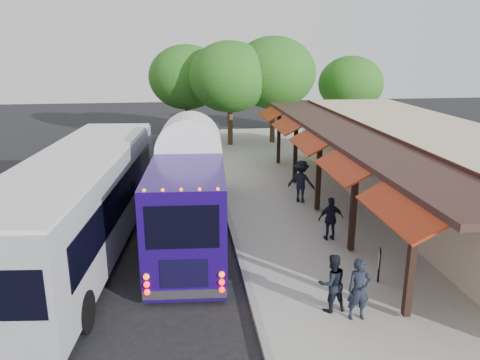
{
  "coord_description": "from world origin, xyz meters",
  "views": [
    {
      "loc": [
        -1.71,
        -13.86,
        6.85
      ],
      "look_at": [
        0.46,
        3.38,
        1.8
      ],
      "focal_mm": 35.0,
      "sensor_mm": 36.0,
      "label": 1
    }
  ],
  "objects_px": {
    "ped_a": "(359,289)",
    "city_bus": "(80,201)",
    "ped_d": "(301,181)",
    "coach_bus": "(191,183)",
    "ped_b": "(332,283)",
    "sign_board": "(380,261)",
    "ped_c": "(331,219)"
  },
  "relations": [
    {
      "from": "ped_a",
      "to": "city_bus",
      "type": "bearing_deg",
      "value": 146.98
    },
    {
      "from": "ped_a",
      "to": "ped_d",
      "type": "height_order",
      "value": "ped_d"
    },
    {
      "from": "coach_bus",
      "to": "ped_a",
      "type": "bearing_deg",
      "value": -55.88
    },
    {
      "from": "coach_bus",
      "to": "city_bus",
      "type": "height_order",
      "value": "coach_bus"
    },
    {
      "from": "coach_bus",
      "to": "ped_a",
      "type": "xyz_separation_m",
      "value": [
        3.99,
        -6.76,
        -0.93
      ]
    },
    {
      "from": "ped_b",
      "to": "ped_a",
      "type": "bearing_deg",
      "value": 131.14
    },
    {
      "from": "city_bus",
      "to": "ped_d",
      "type": "height_order",
      "value": "city_bus"
    },
    {
      "from": "ped_d",
      "to": "sign_board",
      "type": "xyz_separation_m",
      "value": [
        0.44,
        -7.41,
        -0.25
      ]
    },
    {
      "from": "ped_a",
      "to": "sign_board",
      "type": "height_order",
      "value": "ped_a"
    },
    {
      "from": "coach_bus",
      "to": "ped_c",
      "type": "bearing_deg",
      "value": -17.18
    },
    {
      "from": "coach_bus",
      "to": "city_bus",
      "type": "relative_size",
      "value": 0.85
    },
    {
      "from": "coach_bus",
      "to": "city_bus",
      "type": "bearing_deg",
      "value": -151.93
    },
    {
      "from": "coach_bus",
      "to": "ped_b",
      "type": "height_order",
      "value": "coach_bus"
    },
    {
      "from": "coach_bus",
      "to": "ped_d",
      "type": "bearing_deg",
      "value": 29.72
    },
    {
      "from": "city_bus",
      "to": "ped_a",
      "type": "bearing_deg",
      "value": -28.1
    },
    {
      "from": "city_bus",
      "to": "coach_bus",
      "type": "bearing_deg",
      "value": 30.01
    },
    {
      "from": "coach_bus",
      "to": "ped_b",
      "type": "xyz_separation_m",
      "value": [
        3.45,
        -6.3,
        -0.95
      ]
    },
    {
      "from": "city_bus",
      "to": "ped_c",
      "type": "height_order",
      "value": "city_bus"
    },
    {
      "from": "ped_b",
      "to": "city_bus",
      "type": "bearing_deg",
      "value": -42.18
    },
    {
      "from": "sign_board",
      "to": "ped_c",
      "type": "bearing_deg",
      "value": 120.77
    },
    {
      "from": "city_bus",
      "to": "ped_a",
      "type": "distance_m",
      "value": 9.24
    },
    {
      "from": "city_bus",
      "to": "ped_c",
      "type": "distance_m",
      "value": 8.57
    },
    {
      "from": "ped_c",
      "to": "coach_bus",
      "type": "bearing_deg",
      "value": -23.55
    },
    {
      "from": "ped_a",
      "to": "ped_c",
      "type": "height_order",
      "value": "ped_a"
    },
    {
      "from": "ped_a",
      "to": "ped_c",
      "type": "bearing_deg",
      "value": 80.67
    },
    {
      "from": "ped_d",
      "to": "sign_board",
      "type": "distance_m",
      "value": 7.43
    },
    {
      "from": "coach_bus",
      "to": "ped_b",
      "type": "bearing_deg",
      "value": -57.8
    },
    {
      "from": "city_bus",
      "to": "ped_d",
      "type": "bearing_deg",
      "value": 30.95
    },
    {
      "from": "ped_b",
      "to": "ped_c",
      "type": "height_order",
      "value": "ped_c"
    },
    {
      "from": "ped_d",
      "to": "sign_board",
      "type": "relative_size",
      "value": 1.86
    },
    {
      "from": "ped_d",
      "to": "ped_b",
      "type": "bearing_deg",
      "value": 109.19
    },
    {
      "from": "city_bus",
      "to": "ped_b",
      "type": "xyz_separation_m",
      "value": [
        7.11,
        -4.63,
        -0.96
      ]
    }
  ]
}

